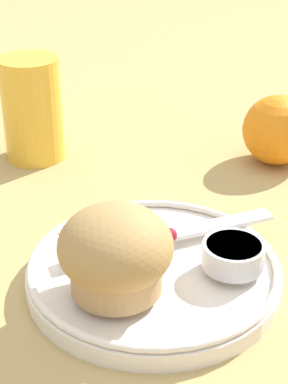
{
  "coord_description": "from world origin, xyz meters",
  "views": [
    {
      "loc": [
        0.04,
        -0.43,
        0.3
      ],
      "look_at": [
        -0.02,
        0.02,
        0.06
      ],
      "focal_mm": 60.0,
      "sensor_mm": 36.0,
      "label": 1
    }
  ],
  "objects_px": {
    "muffin": "(116,253)",
    "orange_fruit": "(277,130)",
    "juice_glass": "(32,109)",
    "butter_knife": "(168,235)"
  },
  "relations": [
    {
      "from": "orange_fruit",
      "to": "juice_glass",
      "type": "height_order",
      "value": "juice_glass"
    },
    {
      "from": "orange_fruit",
      "to": "juice_glass",
      "type": "relative_size",
      "value": 0.67
    },
    {
      "from": "butter_knife",
      "to": "juice_glass",
      "type": "xyz_separation_m",
      "value": [
        -0.16,
        0.17,
        0.03
      ]
    },
    {
      "from": "muffin",
      "to": "butter_knife",
      "type": "xyz_separation_m",
      "value": [
        0.03,
        0.07,
        -0.03
      ]
    },
    {
      "from": "muffin",
      "to": "butter_knife",
      "type": "distance_m",
      "value": 0.08
    },
    {
      "from": "juice_glass",
      "to": "muffin",
      "type": "bearing_deg",
      "value": -61.17
    },
    {
      "from": "muffin",
      "to": "orange_fruit",
      "type": "bearing_deg",
      "value": 65.46
    },
    {
      "from": "muffin",
      "to": "orange_fruit",
      "type": "xyz_separation_m",
      "value": [
        0.12,
        0.27,
        -0.01
      ]
    },
    {
      "from": "butter_knife",
      "to": "muffin",
      "type": "bearing_deg",
      "value": -141.62
    },
    {
      "from": "muffin",
      "to": "orange_fruit",
      "type": "relative_size",
      "value": 1.11
    }
  ]
}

